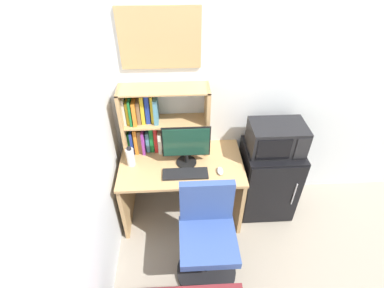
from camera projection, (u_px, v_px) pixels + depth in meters
wall_back at (325, 88)px, 2.73m from camera, size 6.40×0.04×2.60m
wall_left at (48, 260)px, 1.38m from camera, size 0.04×4.40×2.60m
desk at (182, 180)px, 2.89m from camera, size 1.16×0.66×0.73m
hutch_bookshelf at (152, 121)px, 2.70m from camera, size 0.80×0.25×0.68m
monitor at (186, 144)px, 2.61m from camera, size 0.44×0.19×0.40m
keyboard at (185, 174)px, 2.62m from camera, size 0.41×0.14×0.02m
computer_mouse at (220, 171)px, 2.64m from camera, size 0.06×0.10×0.03m
water_bottle at (130, 157)px, 2.67m from camera, size 0.07×0.07×0.20m
mini_fridge at (267, 179)px, 3.04m from camera, size 0.55×0.50×0.81m
microwave at (277, 138)px, 2.70m from camera, size 0.51×0.35×0.28m
desk_chair at (207, 240)px, 2.46m from camera, size 0.53×0.53×0.94m
wall_corkboard at (160, 39)px, 2.33m from camera, size 0.66×0.02×0.50m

